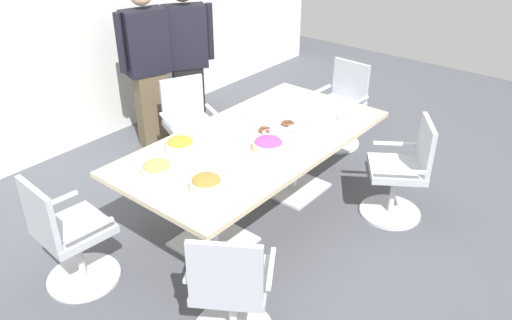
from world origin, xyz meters
name	(u,v)px	position (x,y,z in m)	size (l,w,h in m)	color
ground_plane	(256,214)	(0.00, 0.00, -0.01)	(10.00, 10.00, 0.01)	#4C4F56
back_wall	(76,15)	(0.00, 2.40, 1.40)	(8.00, 0.10, 2.80)	silver
conference_table	(256,152)	(0.00, 0.00, 0.63)	(2.40, 1.20, 0.75)	#CCB793
office_chair_0	(231,292)	(-1.20, -0.78, 0.41)	(0.75, 0.75, 0.91)	silver
office_chair_1	(402,175)	(0.80, -0.97, 0.41)	(0.75, 0.75, 0.91)	silver
office_chair_2	(340,109)	(1.68, 0.17, 0.41)	(0.57, 0.57, 0.91)	silver
office_chair_3	(189,129)	(0.26, 1.09, 0.41)	(0.71, 0.71, 0.91)	silver
office_chair_4	(68,239)	(-1.53, 0.47, 0.41)	(0.58, 0.58, 0.91)	silver
person_standing_0	(148,66)	(0.32, 1.72, 0.92)	(0.61, 0.33, 1.76)	brown
person_standing_1	(187,60)	(0.74, 1.58, 0.91)	(0.55, 0.43, 1.75)	black
snack_bowl_chips_orange	(180,145)	(-0.54, 0.33, 0.81)	(0.24, 0.24, 0.11)	white
snack_bowl_cookies	(157,169)	(-0.91, 0.18, 0.80)	(0.23, 0.23, 0.11)	white
snack_bowl_pretzels	(206,183)	(-0.81, -0.22, 0.80)	(0.23, 0.23, 0.10)	white
snack_bowl_candy_mix	(268,144)	(-0.09, -0.20, 0.80)	(0.25, 0.25, 0.10)	beige
donut_platter	(279,129)	(0.23, -0.06, 0.77)	(0.36, 0.36, 0.04)	white
plate_stack	(349,118)	(0.81, -0.41, 0.77)	(0.20, 0.20, 0.04)	white
napkin_pile	(259,115)	(0.33, 0.24, 0.79)	(0.17, 0.17, 0.08)	white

